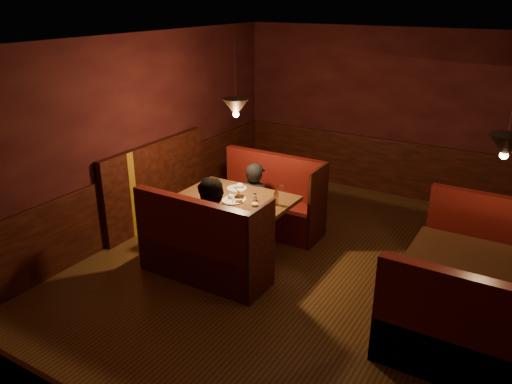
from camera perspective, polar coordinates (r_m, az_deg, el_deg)
The scene contains 9 objects.
room at distance 6.08m, azimuth 4.95°, elevation -1.01°, with size 6.02×7.02×2.92m.
main_table at distance 6.86m, azimuth -2.04°, elevation -1.98°, with size 1.54×0.94×1.08m.
main_bench_far at distance 7.65m, azimuth 1.66°, elevation -1.60°, with size 1.69×0.61×1.16m.
main_bench_near at distance 6.33m, azimuth -6.20°, elevation -6.96°, with size 1.69×0.61×1.16m.
second_table at distance 5.82m, azimuth 24.27°, elevation -8.85°, with size 1.48×0.95×0.83m.
second_bench_far at distance 6.72m, azimuth 25.32°, elevation -7.28°, with size 1.64×0.61×1.17m.
second_bench_near at distance 5.20m, azimuth 22.79°, elevation -15.74°, with size 1.64×0.61×1.17m.
diner_a at distance 7.30m, azimuth -0.05°, elevation 0.43°, with size 0.54×0.36×1.49m, color black.
diner_b at distance 6.29m, azimuth -4.77°, elevation -2.55°, with size 0.79×0.62×1.63m, color black.
Camera 1 is at (2.15, -5.02, 3.39)m, focal length 35.00 mm.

